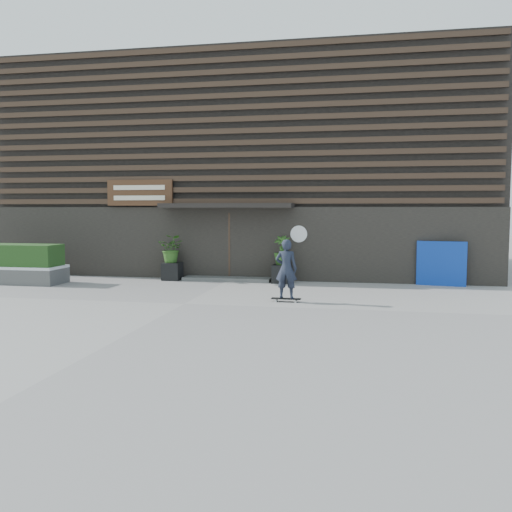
% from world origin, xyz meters
% --- Properties ---
extents(ground, '(80.00, 80.00, 0.00)m').
position_xyz_m(ground, '(0.00, 0.00, 0.00)').
color(ground, gray).
rests_on(ground, ground).
extents(entrance_step, '(3.00, 0.80, 0.12)m').
position_xyz_m(entrance_step, '(0.00, 4.60, 0.06)').
color(entrance_step, '#4A4A48').
rests_on(entrance_step, ground).
extents(planter_pot_left, '(0.60, 0.60, 0.60)m').
position_xyz_m(planter_pot_left, '(-1.90, 4.40, 0.30)').
color(planter_pot_left, black).
rests_on(planter_pot_left, ground).
extents(bamboo_left, '(0.86, 0.75, 0.96)m').
position_xyz_m(bamboo_left, '(-1.90, 4.40, 1.08)').
color(bamboo_left, '#2D591E').
rests_on(bamboo_left, planter_pot_left).
extents(planter_pot_right, '(0.60, 0.60, 0.60)m').
position_xyz_m(planter_pot_right, '(1.90, 4.40, 0.30)').
color(planter_pot_right, black).
rests_on(planter_pot_right, ground).
extents(bamboo_right, '(0.54, 0.54, 0.96)m').
position_xyz_m(bamboo_right, '(1.90, 4.40, 1.08)').
color(bamboo_right, '#2D591E').
rests_on(bamboo_right, planter_pot_right).
extents(raised_bed, '(3.50, 1.20, 0.50)m').
position_xyz_m(raised_bed, '(-6.86, 2.71, 0.25)').
color(raised_bed, '#474744').
rests_on(raised_bed, ground).
extents(snow_layer, '(3.50, 1.20, 0.08)m').
position_xyz_m(snow_layer, '(-6.86, 2.71, 0.54)').
color(snow_layer, silver).
rests_on(snow_layer, raised_bed).
extents(hedge, '(3.30, 1.00, 0.70)m').
position_xyz_m(hedge, '(-6.86, 2.71, 0.93)').
color(hedge, '#1B3C15').
rests_on(hedge, snow_layer).
extents(blue_tarp, '(1.51, 0.37, 1.41)m').
position_xyz_m(blue_tarp, '(6.96, 4.70, 0.71)').
color(blue_tarp, '#0B2E9A').
rests_on(blue_tarp, ground).
extents(building, '(18.00, 11.00, 8.00)m').
position_xyz_m(building, '(-0.00, 9.96, 3.99)').
color(building, black).
rests_on(building, ground).
extents(skateboarder, '(0.78, 0.38, 1.65)m').
position_xyz_m(skateboarder, '(2.54, 0.79, 0.87)').
color(skateboarder, black).
rests_on(skateboarder, ground).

